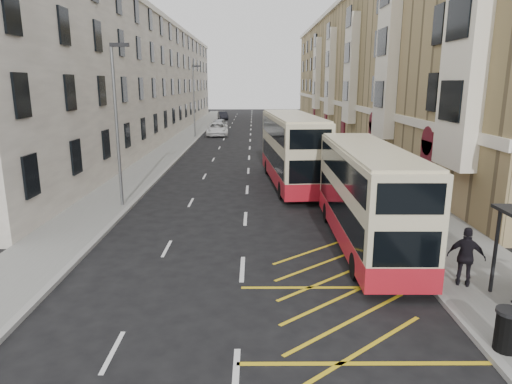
{
  "coord_description": "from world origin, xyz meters",
  "views": [
    {
      "loc": [
        0.4,
        -10.77,
        6.32
      ],
      "look_at": [
        0.49,
        7.39,
        1.94
      ],
      "focal_mm": 32.0,
      "sensor_mm": 36.0,
      "label": 1
    }
  ],
  "objects_px": {
    "street_lamp_near": "(117,117)",
    "double_decker_front": "(367,197)",
    "car_silver": "(219,124)",
    "car_red": "(276,117)",
    "car_dark": "(223,116)",
    "street_lamp_far": "(194,97)",
    "white_van": "(217,129)",
    "double_decker_rear": "(292,150)",
    "litter_bin": "(508,329)",
    "pedestrian_far": "(466,257)"
  },
  "relations": [
    {
      "from": "double_decker_rear",
      "to": "car_red",
      "type": "bearing_deg",
      "value": 83.7
    },
    {
      "from": "car_red",
      "to": "car_dark",
      "type": "bearing_deg",
      "value": -42.07
    },
    {
      "from": "double_decker_rear",
      "to": "car_red",
      "type": "relative_size",
      "value": 2.45
    },
    {
      "from": "double_decker_rear",
      "to": "car_silver",
      "type": "bearing_deg",
      "value": 96.99
    },
    {
      "from": "street_lamp_near",
      "to": "pedestrian_far",
      "type": "bearing_deg",
      "value": -35.98
    },
    {
      "from": "pedestrian_far",
      "to": "car_red",
      "type": "height_order",
      "value": "pedestrian_far"
    },
    {
      "from": "litter_bin",
      "to": "pedestrian_far",
      "type": "relative_size",
      "value": 0.55
    },
    {
      "from": "street_lamp_near",
      "to": "car_silver",
      "type": "xyz_separation_m",
      "value": [
        1.95,
        39.84,
        -3.9
      ]
    },
    {
      "from": "double_decker_front",
      "to": "car_silver",
      "type": "distance_m",
      "value": 46.46
    },
    {
      "from": "car_red",
      "to": "double_decker_front",
      "type": "bearing_deg",
      "value": 68.8
    },
    {
      "from": "street_lamp_near",
      "to": "car_silver",
      "type": "height_order",
      "value": "street_lamp_near"
    },
    {
      "from": "street_lamp_near",
      "to": "litter_bin",
      "type": "bearing_deg",
      "value": -46.08
    },
    {
      "from": "street_lamp_near",
      "to": "car_dark",
      "type": "relative_size",
      "value": 1.93
    },
    {
      "from": "car_silver",
      "to": "pedestrian_far",
      "type": "bearing_deg",
      "value": -65.52
    },
    {
      "from": "litter_bin",
      "to": "car_dark",
      "type": "height_order",
      "value": "car_dark"
    },
    {
      "from": "car_silver",
      "to": "car_red",
      "type": "relative_size",
      "value": 0.94
    },
    {
      "from": "car_dark",
      "to": "car_red",
      "type": "xyz_separation_m",
      "value": [
        9.04,
        -3.33,
        -0.02
      ]
    },
    {
      "from": "street_lamp_near",
      "to": "pedestrian_far",
      "type": "distance_m",
      "value": 16.8
    },
    {
      "from": "street_lamp_far",
      "to": "white_van",
      "type": "relative_size",
      "value": 1.45
    },
    {
      "from": "car_silver",
      "to": "car_red",
      "type": "height_order",
      "value": "car_silver"
    },
    {
      "from": "double_decker_front",
      "to": "white_van",
      "type": "xyz_separation_m",
      "value": [
        -8.79,
        38.43,
        -1.24
      ]
    },
    {
      "from": "street_lamp_near",
      "to": "street_lamp_far",
      "type": "relative_size",
      "value": 1.0
    },
    {
      "from": "street_lamp_near",
      "to": "car_silver",
      "type": "relative_size",
      "value": 1.86
    },
    {
      "from": "street_lamp_near",
      "to": "car_dark",
      "type": "bearing_deg",
      "value": 88.61
    },
    {
      "from": "litter_bin",
      "to": "car_dark",
      "type": "xyz_separation_m",
      "value": [
        -11.32,
        70.31,
        -0.0
      ]
    },
    {
      "from": "double_decker_front",
      "to": "car_dark",
      "type": "bearing_deg",
      "value": 99.3
    },
    {
      "from": "street_lamp_far",
      "to": "double_decker_rear",
      "type": "bearing_deg",
      "value": -69.69
    },
    {
      "from": "car_dark",
      "to": "car_red",
      "type": "distance_m",
      "value": 9.64
    },
    {
      "from": "car_dark",
      "to": "car_red",
      "type": "relative_size",
      "value": 0.91
    },
    {
      "from": "street_lamp_near",
      "to": "double_decker_front",
      "type": "bearing_deg",
      "value": -27.06
    },
    {
      "from": "street_lamp_far",
      "to": "double_decker_rear",
      "type": "xyz_separation_m",
      "value": [
        9.13,
        -24.65,
        -2.4
      ]
    },
    {
      "from": "litter_bin",
      "to": "white_van",
      "type": "height_order",
      "value": "white_van"
    },
    {
      "from": "car_silver",
      "to": "double_decker_front",
      "type": "bearing_deg",
      "value": -67.03
    },
    {
      "from": "double_decker_rear",
      "to": "pedestrian_far",
      "type": "bearing_deg",
      "value": -79.24
    },
    {
      "from": "street_lamp_near",
      "to": "car_dark",
      "type": "distance_m",
      "value": 57.27
    },
    {
      "from": "white_van",
      "to": "double_decker_rear",
      "type": "bearing_deg",
      "value": -78.96
    },
    {
      "from": "street_lamp_far",
      "to": "car_red",
      "type": "relative_size",
      "value": 1.75
    },
    {
      "from": "double_decker_rear",
      "to": "white_van",
      "type": "relative_size",
      "value": 2.03
    },
    {
      "from": "street_lamp_near",
      "to": "car_red",
      "type": "relative_size",
      "value": 1.75
    },
    {
      "from": "double_decker_front",
      "to": "pedestrian_far",
      "type": "distance_m",
      "value": 4.61
    },
    {
      "from": "double_decker_rear",
      "to": "car_red",
      "type": "height_order",
      "value": "double_decker_rear"
    },
    {
      "from": "pedestrian_far",
      "to": "car_silver",
      "type": "xyz_separation_m",
      "value": [
        -11.34,
        49.49,
        -0.36
      ]
    },
    {
      "from": "car_dark",
      "to": "white_van",
      "type": "bearing_deg",
      "value": -98.5
    },
    {
      "from": "street_lamp_far",
      "to": "car_red",
      "type": "bearing_deg",
      "value": 66.33
    },
    {
      "from": "litter_bin",
      "to": "street_lamp_near",
      "type": "bearing_deg",
      "value": 133.92
    },
    {
      "from": "litter_bin",
      "to": "car_red",
      "type": "bearing_deg",
      "value": 91.94
    },
    {
      "from": "pedestrian_far",
      "to": "car_red",
      "type": "xyz_separation_m",
      "value": [
        -2.86,
        63.44,
        -0.43
      ]
    },
    {
      "from": "street_lamp_near",
      "to": "pedestrian_far",
      "type": "height_order",
      "value": "street_lamp_near"
    },
    {
      "from": "street_lamp_far",
      "to": "litter_bin",
      "type": "height_order",
      "value": "street_lamp_far"
    },
    {
      "from": "double_decker_front",
      "to": "car_red",
      "type": "distance_m",
      "value": 59.49
    }
  ]
}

